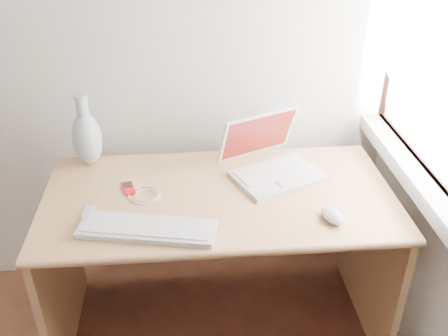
{
  "coord_description": "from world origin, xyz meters",
  "views": [
    {
      "loc": [
        0.83,
        -0.29,
        1.79
      ],
      "look_at": [
        0.97,
        1.35,
        0.81
      ],
      "focal_mm": 40.0,
      "sensor_mm": 36.0,
      "label": 1
    }
  ],
  "objects": [
    {
      "name": "window",
      "position": [
        1.72,
        1.3,
        1.28
      ],
      "size": [
        0.11,
        0.99,
        1.1
      ],
      "color": "white",
      "rests_on": "right_wall"
    },
    {
      "name": "desk",
      "position": [
        0.95,
        1.39,
        0.51
      ],
      "size": [
        1.35,
        0.68,
        0.71
      ],
      "color": "tan",
      "rests_on": "floor"
    },
    {
      "name": "laptop",
      "position": [
        1.19,
        1.45,
        0.77
      ],
      "size": [
        0.41,
        0.41,
        0.23
      ],
      "rotation": [
        0.0,
        0.0,
        0.42
      ],
      "color": "white",
      "rests_on": "desk"
    },
    {
      "name": "external_keyboard",
      "position": [
        0.68,
        1.1,
        0.73
      ],
      "size": [
        0.49,
        0.23,
        0.02
      ],
      "rotation": [
        0.0,
        0.0,
        -0.2
      ],
      "color": "silver",
      "rests_on": "desk"
    },
    {
      "name": "mouse",
      "position": [
        1.34,
        1.11,
        0.73
      ],
      "size": [
        0.1,
        0.13,
        0.04
      ],
      "primitive_type": "ellipsoid",
      "rotation": [
        0.0,
        0.0,
        0.3
      ],
      "color": "white",
      "rests_on": "desk"
    },
    {
      "name": "ipod",
      "position": [
        0.6,
        1.37,
        0.72
      ],
      "size": [
        0.07,
        0.1,
        0.01
      ],
      "rotation": [
        0.0,
        0.0,
        0.26
      ],
      "color": "#BC0D0D",
      "rests_on": "desk"
    },
    {
      "name": "cable_coil",
      "position": [
        0.66,
        1.32,
        0.72
      ],
      "size": [
        0.15,
        0.15,
        0.01
      ],
      "primitive_type": "torus",
      "rotation": [
        0.0,
        0.0,
        0.28
      ],
      "color": "silver",
      "rests_on": "desk"
    },
    {
      "name": "remote",
      "position": [
        0.46,
        1.23,
        0.72
      ],
      "size": [
        0.04,
        0.09,
        0.01
      ],
      "primitive_type": "cube",
      "rotation": [
        0.0,
        0.0,
        -0.1
      ],
      "color": "silver",
      "rests_on": "desk"
    },
    {
      "name": "vase",
      "position": [
        0.42,
        1.59,
        0.84
      ],
      "size": [
        0.12,
        0.12,
        0.31
      ],
      "color": "silver",
      "rests_on": "desk"
    }
  ]
}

